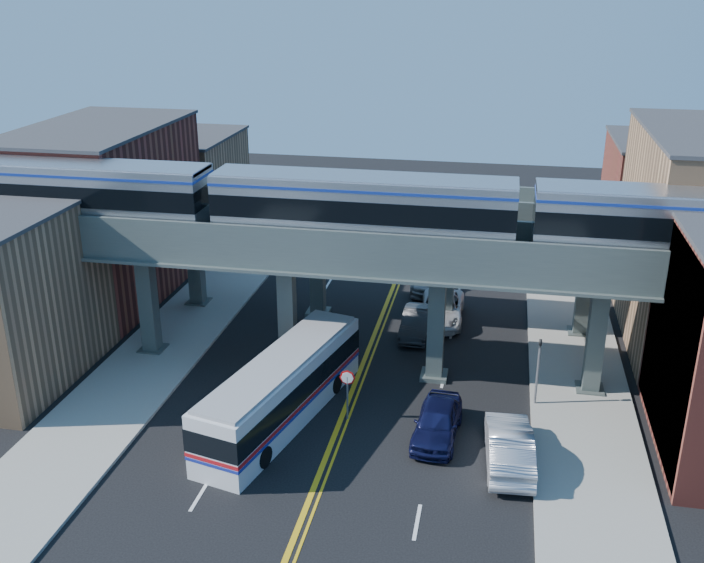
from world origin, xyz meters
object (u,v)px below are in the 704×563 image
(traffic_signal, at_px, (538,365))
(car_lane_c, at_px, (442,309))
(stop_sign, at_px, (347,387))
(car_lane_a, at_px, (437,422))
(transit_bus, at_px, (282,390))
(car_lane_b, at_px, (417,323))
(car_parked_curb, at_px, (509,446))
(car_lane_d, at_px, (430,275))
(transit_train, at_px, (363,206))

(traffic_signal, height_order, car_lane_c, traffic_signal)
(stop_sign, distance_m, car_lane_a, 4.55)
(traffic_signal, relative_size, transit_bus, 0.33)
(car_lane_b, bearing_deg, transit_bus, -114.79)
(transit_bus, relative_size, car_lane_a, 2.52)
(car_lane_c, relative_size, car_parked_curb, 1.03)
(traffic_signal, xyz_separation_m, car_lane_d, (-6.74, 14.95, -1.44))
(car_lane_d, distance_m, car_parked_curb, 20.99)
(car_parked_curb, bearing_deg, car_lane_d, -78.93)
(car_lane_a, bearing_deg, car_lane_d, 100.44)
(transit_train, xyz_separation_m, transit_bus, (-2.87, -5.57, -7.67))
(car_lane_c, relative_size, car_lane_d, 0.95)
(stop_sign, bearing_deg, transit_train, 92.27)
(car_lane_a, height_order, car_lane_c, car_lane_a)
(transit_train, relative_size, car_lane_a, 9.61)
(stop_sign, height_order, car_lane_a, stop_sign)
(transit_train, relative_size, car_lane_d, 7.90)
(stop_sign, bearing_deg, car_lane_a, -10.23)
(stop_sign, height_order, car_parked_curb, stop_sign)
(transit_bus, bearing_deg, transit_train, -13.69)
(transit_bus, bearing_deg, car_lane_b, -12.44)
(transit_bus, bearing_deg, stop_sign, -65.89)
(transit_train, bearing_deg, car_lane_b, 65.39)
(car_lane_a, bearing_deg, stop_sign, 173.45)
(stop_sign, xyz_separation_m, car_lane_b, (2.16, 10.14, -0.99))
(car_lane_b, distance_m, car_lane_d, 7.81)
(transit_bus, xyz_separation_m, car_lane_d, (5.22, 18.53, -0.73))
(traffic_signal, distance_m, car_lane_d, 16.47)
(transit_bus, xyz_separation_m, car_lane_b, (5.22, 10.71, -0.82))
(traffic_signal, height_order, car_lane_b, traffic_signal)
(car_lane_c, xyz_separation_m, car_parked_curb, (4.22, -14.74, 0.12))
(traffic_signal, xyz_separation_m, car_lane_b, (-6.74, 7.14, -1.53))
(car_lane_a, bearing_deg, transit_bus, -178.00)
(transit_train, distance_m, car_lane_a, 11.20)
(transit_bus, height_order, car_parked_curb, transit_bus)
(car_lane_b, bearing_deg, car_lane_a, -77.32)
(transit_train, relative_size, car_lane_b, 10.07)
(stop_sign, bearing_deg, transit_bus, -169.44)
(transit_train, xyz_separation_m, car_lane_d, (2.35, 12.95, -8.39))
(transit_train, xyz_separation_m, car_lane_c, (3.63, 7.44, -8.47))
(traffic_signal, bearing_deg, car_parked_curb, -103.30)
(traffic_signal, distance_m, transit_bus, 12.51)
(traffic_signal, xyz_separation_m, car_parked_curb, (-1.25, -5.30, -1.39))
(transit_bus, height_order, car_lane_c, transit_bus)
(traffic_signal, height_order, transit_bus, traffic_signal)
(transit_train, bearing_deg, traffic_signal, -12.40)
(transit_train, relative_size, stop_sign, 17.84)
(traffic_signal, distance_m, car_lane_a, 6.08)
(transit_train, xyz_separation_m, traffic_signal, (9.10, -2.00, -6.95))
(car_lane_d, bearing_deg, stop_sign, -99.56)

